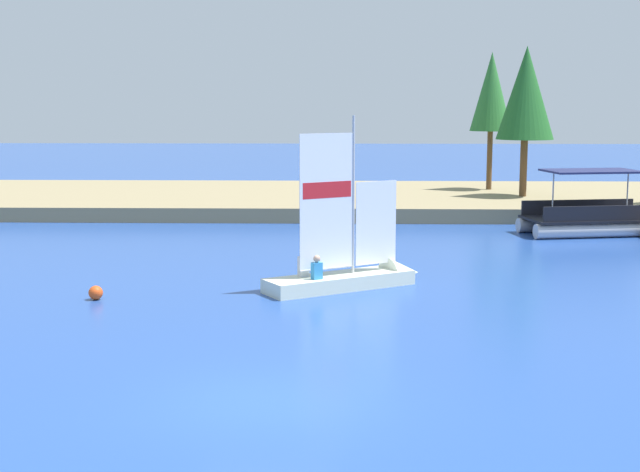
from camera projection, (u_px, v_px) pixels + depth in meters
name	position (u px, v px, depth m)	size (l,w,h in m)	color
ground_plane	(265.00, 401.00, 16.41)	(200.00, 200.00, 0.00)	#234793
shore_bank	(318.00, 199.00, 47.07)	(80.00, 14.18, 0.67)	#897A56
shoreline_tree_midleft	(491.00, 92.00, 48.00)	(2.22, 2.22, 7.30)	brown
shoreline_tree_centre	(526.00, 93.00, 44.49)	(2.83, 2.83, 7.42)	brown
sailboat	(361.00, 272.00, 26.54)	(4.93, 3.70, 5.33)	silver
pontoon_boat	(589.00, 218.00, 36.82)	(5.73, 3.41, 2.63)	#B2B2B7
channel_buoy	(96.00, 293.00, 24.73)	(0.39, 0.39, 0.39)	#E54C19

